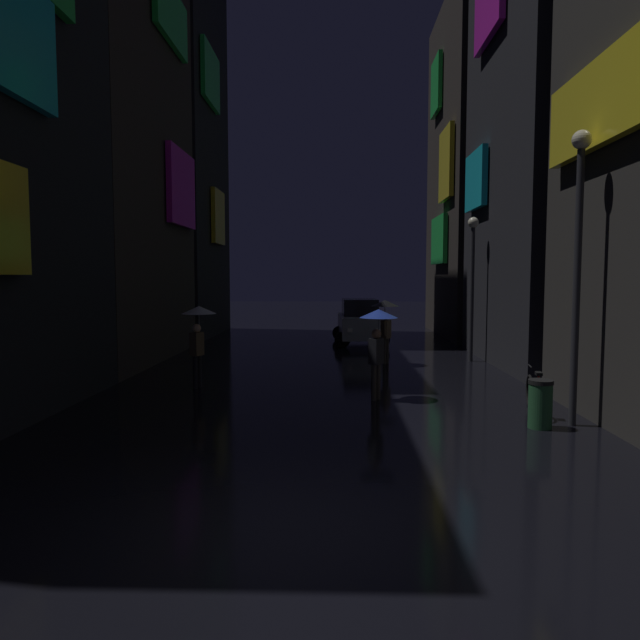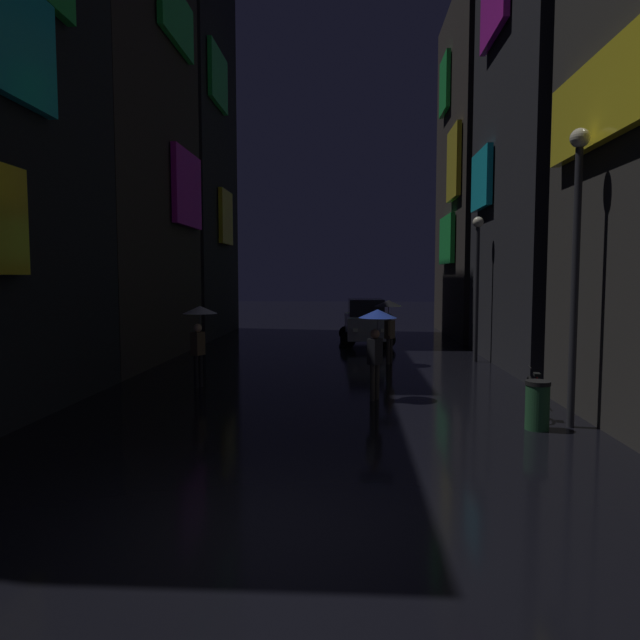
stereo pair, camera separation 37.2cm
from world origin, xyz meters
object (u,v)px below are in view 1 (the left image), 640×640
(bicycle_parked_at_storefront, at_px, (534,395))
(car_distant, at_px, (360,322))
(streetlamp_right_near, at_px, (578,244))
(streetlamp_right_far, at_px, (472,270))
(pedestrian_midstreet_left_clear, at_px, (198,324))
(trash_bin, at_px, (540,404))
(pedestrian_far_right_blue, at_px, (378,329))
(pedestrian_near_crossing_black, at_px, (385,314))

(bicycle_parked_at_storefront, bearing_deg, car_distant, 104.34)
(streetlamp_right_near, bearing_deg, streetlamp_right_far, 90.00)
(pedestrian_midstreet_left_clear, height_order, trash_bin, pedestrian_midstreet_left_clear)
(pedestrian_far_right_blue, bearing_deg, bicycle_parked_at_storefront, -21.85)
(pedestrian_midstreet_left_clear, distance_m, streetlamp_right_far, 9.58)
(pedestrian_far_right_blue, relative_size, car_distant, 0.50)
(pedestrian_far_right_blue, distance_m, streetlamp_right_far, 7.24)
(pedestrian_far_right_blue, distance_m, trash_bin, 4.03)
(car_distant, bearing_deg, trash_bin, -78.09)
(pedestrian_near_crossing_black, relative_size, car_distant, 0.50)
(streetlamp_right_near, bearing_deg, pedestrian_far_right_blue, 147.55)
(car_distant, bearing_deg, streetlamp_right_near, -75.08)
(pedestrian_midstreet_left_clear, xyz_separation_m, pedestrian_far_right_blue, (4.55, -1.31, 0.00))
(car_distant, xyz_separation_m, streetlamp_right_far, (3.59, -5.05, 2.17))
(car_distant, bearing_deg, streetlamp_right_far, -54.63)
(pedestrian_far_right_blue, height_order, streetlamp_right_far, streetlamp_right_far)
(trash_bin, bearing_deg, car_distant, 101.91)
(pedestrian_midstreet_left_clear, bearing_deg, streetlamp_right_far, 30.44)
(pedestrian_near_crossing_black, distance_m, bicycle_parked_at_storefront, 7.23)
(bicycle_parked_at_storefront, relative_size, streetlamp_right_near, 0.32)
(pedestrian_far_right_blue, height_order, car_distant, pedestrian_far_right_blue)
(pedestrian_near_crossing_black, xyz_separation_m, bicycle_parked_at_storefront, (2.58, -6.63, -1.28))
(pedestrian_midstreet_left_clear, xyz_separation_m, car_distant, (4.58, 9.85, -0.74))
(pedestrian_near_crossing_black, bearing_deg, pedestrian_midstreet_left_clear, -142.14)
(pedestrian_near_crossing_black, xyz_separation_m, car_distant, (-0.60, 5.82, -0.74))
(trash_bin, bearing_deg, streetlamp_right_far, 85.36)
(pedestrian_near_crossing_black, distance_m, car_distant, 5.90)
(pedestrian_far_right_blue, xyz_separation_m, bicycle_parked_at_storefront, (3.21, -1.29, -1.28))
(car_distant, xyz_separation_m, trash_bin, (2.89, -13.67, -0.46))
(bicycle_parked_at_storefront, distance_m, car_distant, 12.86)
(pedestrian_midstreet_left_clear, bearing_deg, pedestrian_near_crossing_black, 37.86)
(pedestrian_midstreet_left_clear, relative_size, bicycle_parked_at_storefront, 1.18)
(car_distant, bearing_deg, bicycle_parked_at_storefront, -75.66)
(pedestrian_midstreet_left_clear, relative_size, streetlamp_right_near, 0.38)
(pedestrian_midstreet_left_clear, relative_size, car_distant, 0.50)
(pedestrian_midstreet_left_clear, distance_m, streetlamp_right_near, 9.12)
(pedestrian_far_right_blue, relative_size, streetlamp_right_near, 0.38)
(pedestrian_far_right_blue, xyz_separation_m, streetlamp_right_far, (3.61, 6.11, 1.43))
(bicycle_parked_at_storefront, height_order, streetlamp_right_far, streetlamp_right_far)
(car_distant, relative_size, streetlamp_right_near, 0.75)
(pedestrian_far_right_blue, relative_size, pedestrian_near_crossing_black, 1.00)
(bicycle_parked_at_storefront, distance_m, streetlamp_right_far, 7.89)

